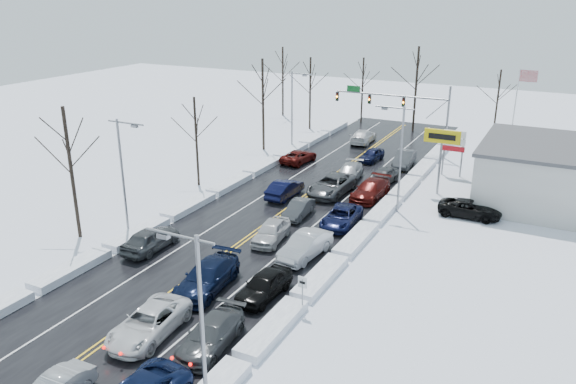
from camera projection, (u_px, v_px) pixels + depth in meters
The scene contains 42 objects.
ground at pixel (251, 236), 42.80m from camera, with size 160.00×160.00×0.00m, color silver.
road_surface at pixel (263, 227), 44.48m from camera, with size 14.00×84.00×0.01m, color black.
snow_bank_left at pixel (186, 211), 47.72m from camera, with size 1.48×72.00×0.54m, color white.
snow_bank_right at pixel (354, 245), 41.24m from camera, with size 1.48×72.00×0.54m, color white.
traffic_signal_mast at pixel (403, 105), 62.95m from camera, with size 13.28×0.39×8.00m.
tires_plus_sign at pixel (442, 141), 50.04m from camera, with size 3.20×0.34×6.00m.
used_vehicles_sign at pixel (454, 144), 55.65m from camera, with size 2.20×0.22×4.65m.
speed_limit_sign at pixel (302, 288), 32.04m from camera, with size 0.55×0.09×2.35m.
flagpole at pixel (516, 108), 59.48m from camera, with size 1.87×1.20×10.00m.
streetlight_se at pixel (197, 319), 22.37m from camera, with size 3.20×0.25×9.00m.
streetlight_ne at pixel (399, 151), 45.85m from camera, with size 3.20×0.25×9.00m.
streetlight_sw at pixel (124, 169), 41.19m from camera, with size 3.20×0.25×9.00m.
streetlight_nw at pixel (293, 104), 64.67m from camera, with size 3.20×0.25×9.00m.
tree_left_b at pixel (68, 148), 40.31m from camera, with size 4.00×4.00×10.00m.
tree_left_c at pixel (195, 124), 51.97m from camera, with size 3.40×3.40×8.50m.
tree_left_d at pixel (263, 87), 63.54m from camera, with size 4.20×4.20×10.50m.
tree_left_e at pixel (310, 79), 73.67m from camera, with size 3.80×3.80×9.50m.
tree_far_a at pixel (283, 68), 81.65m from camera, with size 4.00×4.00×10.00m.
tree_far_b at pixel (363, 77), 77.61m from camera, with size 3.60×3.60×9.00m.
tree_far_c at pixel (417, 73), 72.05m from camera, with size 4.40×4.40×11.00m.
tree_far_d at pixel (499, 90), 69.63m from camera, with size 3.40×3.40×8.50m.
queued_car_2 at pixel (150, 335), 30.50m from camera, with size 2.55×5.53×1.54m, color silver.
queued_car_3 at pixel (208, 289), 35.20m from camera, with size 2.36×5.82×1.69m, color black.
queued_car_4 at pixel (271, 241), 41.94m from camera, with size 1.85×4.59×1.56m, color silver.
queued_car_5 at pixel (299, 217), 46.44m from camera, with size 1.43×4.11×1.35m, color #3A3B3E.
queued_car_6 at pixel (332, 194), 51.66m from camera, with size 2.85×6.18×1.72m, color #414346.
queued_car_7 at pixel (349, 180), 55.46m from camera, with size 2.13×5.25×1.52m, color gray.
queued_car_8 at pixel (371, 161), 61.60m from camera, with size 1.63×4.06×1.38m, color black.
queued_car_11 at pixel (211, 346), 29.51m from camera, with size 2.07×5.08×1.48m, color #3B3E40.
queued_car_12 at pixel (264, 296), 34.33m from camera, with size 1.86×4.63×1.58m, color black.
queued_car_13 at pixel (305, 257), 39.46m from camera, with size 1.77×5.08×1.67m, color #ABADB3.
queued_car_14 at pixel (341, 225), 44.80m from camera, with size 2.38×5.16×1.43m, color black.
queued_car_15 at pixel (370, 198), 50.62m from camera, with size 2.26×5.55×1.61m, color #430B08.
queued_car_16 at pixel (382, 184), 54.28m from camera, with size 1.85×4.61×1.57m, color #3A3C3F.
queued_car_17 at pixel (404, 166), 59.82m from camera, with size 1.74×4.98×1.64m, color #434649.
oncoming_car_0 at pixel (285, 197), 50.84m from camera, with size 1.67×4.80×1.58m, color black.
oncoming_car_1 at pixel (299, 162), 61.05m from camera, with size 2.28×4.94×1.37m, color #4A0C09.
oncoming_car_2 at pixel (363, 143), 68.98m from camera, with size 2.26×5.57×1.62m, color silver.
oncoming_car_3 at pixel (152, 249), 40.58m from camera, with size 1.99×4.95×1.69m, color #3F4244.
parked_car_0 at pixel (469, 217), 46.44m from camera, with size 2.34×5.08×1.41m, color black.
parked_car_1 at pixel (511, 202), 49.64m from camera, with size 2.11×5.18×1.50m, color #A6A9AE.
parked_car_2 at pixel (496, 180), 55.36m from camera, with size 1.63×4.05×1.38m, color black.
Camera 1 is at (20.28, -33.59, 17.66)m, focal length 35.00 mm.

